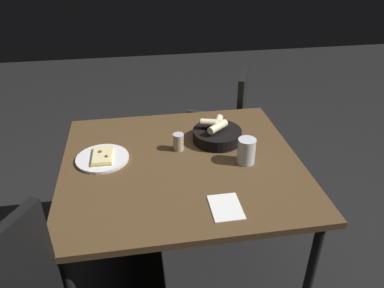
% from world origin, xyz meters
% --- Properties ---
extents(ground, '(8.00, 8.00, 0.00)m').
position_xyz_m(ground, '(0.00, 0.00, 0.00)').
color(ground, black).
extents(dining_table, '(1.01, 1.10, 0.73)m').
position_xyz_m(dining_table, '(0.00, 0.00, 0.67)').
color(dining_table, '#4D361F').
rests_on(dining_table, ground).
extents(pizza_plate, '(0.25, 0.25, 0.04)m').
position_xyz_m(pizza_plate, '(-0.08, -0.36, 0.74)').
color(pizza_plate, white).
rests_on(pizza_plate, dining_table).
extents(bread_basket, '(0.25, 0.25, 0.11)m').
position_xyz_m(bread_basket, '(-0.16, 0.20, 0.77)').
color(bread_basket, black).
rests_on(bread_basket, dining_table).
extents(beer_glass, '(0.08, 0.08, 0.12)m').
position_xyz_m(beer_glass, '(0.05, 0.29, 0.78)').
color(beer_glass, silver).
rests_on(beer_glass, dining_table).
extents(pepper_shaker, '(0.05, 0.05, 0.09)m').
position_xyz_m(pepper_shaker, '(-0.11, -0.00, 0.77)').
color(pepper_shaker, '#BFB299').
rests_on(pepper_shaker, dining_table).
extents(napkin, '(0.16, 0.12, 0.00)m').
position_xyz_m(napkin, '(0.35, 0.13, 0.73)').
color(napkin, white).
rests_on(napkin, dining_table).
extents(chair_far, '(0.57, 0.57, 0.89)m').
position_xyz_m(chair_far, '(-0.79, 0.40, 0.51)').
color(chair_far, '#242424').
rests_on(chair_far, ground).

